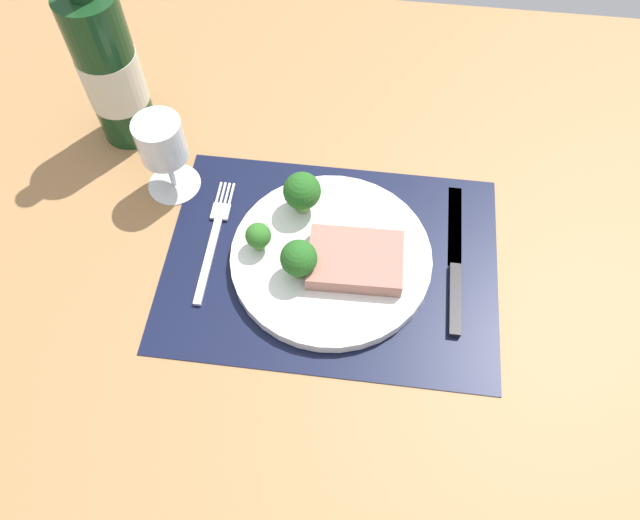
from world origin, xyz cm
name	(u,v)px	position (x,y,z in cm)	size (l,w,h in cm)	color
ground_plane	(331,268)	(0.00, 0.00, -1.50)	(140.00, 110.00, 3.00)	#996D42
placemat	(331,261)	(0.00, 0.00, 0.15)	(42.76, 31.38, 0.30)	black
plate	(331,257)	(0.00, 0.00, 1.10)	(25.71, 25.71, 1.60)	white
steak	(355,260)	(3.14, -1.20, 3.05)	(11.70, 8.41, 2.29)	#9E6B5B
broccoli_back_left	(259,234)	(-9.18, 0.31, 4.37)	(3.27, 3.27, 4.24)	#5B8942
broccoli_near_fork	(299,259)	(-3.61, -3.23, 5.29)	(4.53, 4.53, 5.80)	#5B8942
broccoli_front_edge	(302,192)	(-4.57, 6.76, 5.44)	(4.93, 4.93, 6.15)	#6B994C
fork	(214,238)	(-15.71, 1.42, 0.55)	(2.40, 19.20, 0.50)	silver
knife	(455,269)	(15.90, 0.53, 0.60)	(1.80, 23.00, 0.80)	black
wine_bottle	(110,68)	(-32.07, 19.37, 11.66)	(8.10, 8.10, 30.96)	#143819
wine_glass	(162,145)	(-23.22, 9.97, 8.10)	(7.35, 7.35, 12.05)	silver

